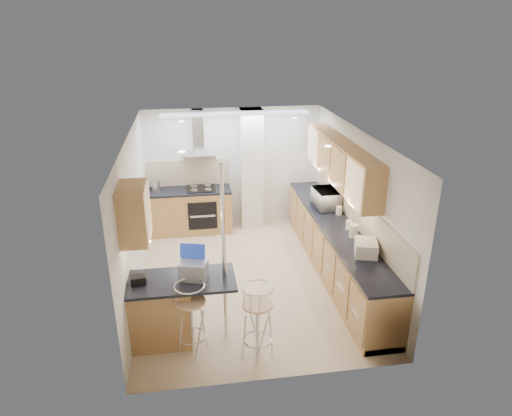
{
  "coord_description": "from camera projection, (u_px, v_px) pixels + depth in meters",
  "views": [
    {
      "loc": [
        -0.91,
        -6.72,
        4.08
      ],
      "look_at": [
        0.15,
        0.2,
        1.21
      ],
      "focal_mm": 32.0,
      "sensor_mm": 36.0,
      "label": 1
    }
  ],
  "objects": [
    {
      "name": "laptop",
      "position": [
        194.0,
        270.0,
        5.98
      ],
      "size": [
        0.41,
        0.35,
        0.24
      ],
      "primitive_type": "cube",
      "rotation": [
        0.0,
        0.0,
        -0.27
      ],
      "color": "#A2A5AA",
      "rests_on": "peninsula"
    },
    {
      "name": "bread_bin",
      "position": [
        366.0,
        248.0,
        6.65
      ],
      "size": [
        0.41,
        0.47,
        0.21
      ],
      "primitive_type": "cube",
      "rotation": [
        0.0,
        0.0,
        -0.29
      ],
      "color": "beige",
      "rests_on": "right_counter"
    },
    {
      "name": "microwave",
      "position": [
        326.0,
        199.0,
        8.33
      ],
      "size": [
        0.44,
        0.63,
        0.33
      ],
      "primitive_type": "imported",
      "rotation": [
        0.0,
        0.0,
        1.63
      ],
      "color": "white",
      "rests_on": "right_counter"
    },
    {
      "name": "bag",
      "position": [
        138.0,
        280.0,
        5.88
      ],
      "size": [
        0.21,
        0.16,
        0.11
      ],
      "primitive_type": "cube",
      "rotation": [
        0.0,
        0.0,
        0.11
      ],
      "color": "black",
      "rests_on": "peninsula"
    },
    {
      "name": "jar_b",
      "position": [
        339.0,
        210.0,
        8.05
      ],
      "size": [
        0.14,
        0.14,
        0.15
      ],
      "primitive_type": "cylinder",
      "rotation": [
        0.0,
        0.0,
        -0.38
      ],
      "color": "beige",
      "rests_on": "right_counter"
    },
    {
      "name": "back_counter",
      "position": [
        190.0,
        210.0,
        9.44
      ],
      "size": [
        1.7,
        0.63,
        0.92
      ],
      "color": "#B08746",
      "rests_on": "ground"
    },
    {
      "name": "kettle",
      "position": [
        156.0,
        186.0,
        9.15
      ],
      "size": [
        0.16,
        0.16,
        0.22
      ],
      "primitive_type": "cylinder",
      "color": "#BABCBF",
      "rests_on": "back_counter"
    },
    {
      "name": "right_counter",
      "position": [
        335.0,
        248.0,
        7.86
      ],
      "size": [
        0.63,
        4.4,
        0.92
      ],
      "color": "#B08746",
      "rests_on": "ground"
    },
    {
      "name": "peninsula",
      "position": [
        182.0,
        310.0,
        6.16
      ],
      "size": [
        1.47,
        0.72,
        0.94
      ],
      "color": "#B08746",
      "rests_on": "ground"
    },
    {
      "name": "jar_a",
      "position": [
        319.0,
        194.0,
        8.76
      ],
      "size": [
        0.15,
        0.15,
        0.19
      ],
      "primitive_type": "cylinder",
      "rotation": [
        0.0,
        0.0,
        0.33
      ],
      "color": "beige",
      "rests_on": "right_counter"
    },
    {
      "name": "jar_d",
      "position": [
        349.0,
        225.0,
        7.47
      ],
      "size": [
        0.12,
        0.12,
        0.16
      ],
      "primitive_type": "cylinder",
      "rotation": [
        0.0,
        0.0,
        -0.17
      ],
      "color": "white",
      "rests_on": "right_counter"
    },
    {
      "name": "jar_c",
      "position": [
        354.0,
        231.0,
        7.19
      ],
      "size": [
        0.18,
        0.18,
        0.21
      ],
      "primitive_type": "cylinder",
      "rotation": [
        0.0,
        0.0,
        -0.38
      ],
      "color": "beige",
      "rests_on": "right_counter"
    },
    {
      "name": "ground",
      "position": [
        249.0,
        278.0,
        7.83
      ],
      "size": [
        4.8,
        4.8,
        0.0
      ],
      "primitive_type": "plane",
      "color": "#D1B58B",
      "rests_on": "ground"
    },
    {
      "name": "room_shell",
      "position": [
        265.0,
        185.0,
        7.63
      ],
      "size": [
        3.64,
        4.84,
        2.51
      ],
      "color": "silver",
      "rests_on": "ground"
    },
    {
      "name": "bar_stool_near",
      "position": [
        191.0,
        318.0,
        5.92
      ],
      "size": [
        0.51,
        0.51,
        1.02
      ],
      "primitive_type": null,
      "rotation": [
        0.0,
        0.0,
        -0.24
      ],
      "color": "tan",
      "rests_on": "ground"
    },
    {
      "name": "bar_stool_end",
      "position": [
        258.0,
        321.0,
        5.84
      ],
      "size": [
        0.59,
        0.59,
        1.04
      ],
      "primitive_type": null,
      "rotation": [
        0.0,
        0.0,
        0.95
      ],
      "color": "tan",
      "rests_on": "ground"
    }
  ]
}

